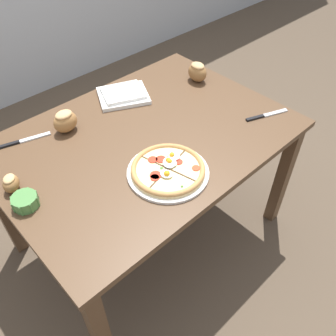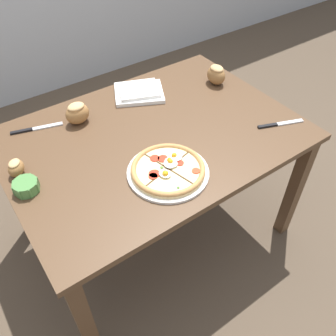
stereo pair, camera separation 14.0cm
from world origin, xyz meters
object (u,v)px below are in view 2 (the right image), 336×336
Objects in this scene: napkin_folded at (139,92)px; pizza at (168,170)px; knife_spare at (280,124)px; bread_piece_mid at (216,74)px; dining_table at (153,149)px; bread_piece_far at (77,113)px; ramekin_bowl at (26,186)px; bread_piece_near at (16,168)px; knife_main at (36,128)px.

pizza is at bearing -110.65° from napkin_folded.
bread_piece_mid is at bearing 111.69° from knife_spare.
bread_piece_far is (-0.24, 0.27, 0.14)m from dining_table.
bread_piece_near reaches higher than ramekin_bowl.
ramekin_bowl is 0.11m from bread_piece_near.
bread_piece_far is (0.35, 0.28, 0.03)m from ramekin_bowl.
napkin_folded is 3.26× the size of bread_piece_near.
knife_spare is (0.52, -0.29, 0.10)m from dining_table.
bread_piece_mid is 0.45m from knife_spare.
dining_table is 13.75× the size of bread_piece_near.
napkin_folded is at bearing 69.35° from pizza.
bread_piece_far is (0.35, 0.17, 0.02)m from bread_piece_near.
napkin_folded is (0.12, 0.31, 0.11)m from dining_table.
bread_piece_far is 0.55× the size of knife_spare.
bread_piece_far reaches higher than dining_table.
dining_table is 0.60m from bread_piece_near.
ramekin_bowl is 0.83× the size of bread_piece_far.
pizza is 0.60m from bread_piece_near.
dining_table is at bearing 1.27° from ramekin_bowl.
knife_main is at bearing 169.71° from bread_piece_mid.
ramekin_bowl is at bearing -99.26° from knife_main.
knife_spare is at bearing -13.91° from ramekin_bowl.
pizza is at bearing -34.80° from bread_piece_near.
napkin_folded is 1.36× the size of knife_main.
bread_piece_mid is (0.39, -0.14, 0.04)m from napkin_folded.
bread_piece_near is at bearing 170.72° from dining_table.
ramekin_bowl reaches higher than knife_main.
pizza is 1.06× the size of napkin_folded.
bread_piece_far is at bearing -3.70° from knife_main.
bread_piece_near is at bearing 89.56° from ramekin_bowl.
napkin_folded reaches higher than dining_table.
pizza reaches higher than napkin_folded.
pizza is 3.45× the size of bread_piece_near.
bread_piece_mid is 1.00× the size of bread_piece_far.
bread_piece_far is (-0.75, 0.10, -0.00)m from bread_piece_mid.
bread_piece_far is at bearing 172.09° from bread_piece_mid.
pizza is at bearing -44.64° from knife_main.
napkin_folded is 2.58× the size of bread_piece_mid.
pizza is 0.73m from bread_piece_mid.
bread_piece_near is (-0.70, -0.21, 0.02)m from napkin_folded.
bread_piece_far is (-0.35, -0.04, 0.04)m from napkin_folded.
ramekin_bowl is 1.11m from bread_piece_mid.
bread_piece_mid reaches higher than pizza.
bread_piece_near is (-0.49, 0.34, 0.02)m from pizza.
pizza is at bearing -145.68° from bread_piece_mid.
ramekin_bowl is at bearing -172.93° from knife_spare.
dining_table is 13.12× the size of ramekin_bowl.
bread_piece_near is 0.79× the size of bread_piece_mid.
napkin_folded is 0.36m from bread_piece_far.
bread_piece_mid is at bearing 34.32° from pizza.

